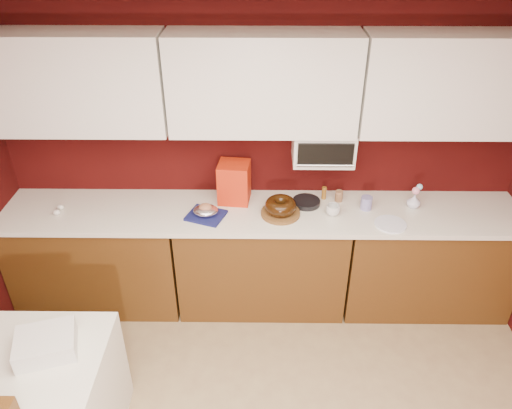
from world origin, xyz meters
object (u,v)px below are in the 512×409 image
Objects in this scene: foil_ham_nest at (206,210)px; blue_jar at (366,203)px; dining_table at (28,405)px; pandoro_box at (234,182)px; flower_vase at (414,200)px; coffee_mug at (333,209)px; newspaper_stack at (46,344)px; bundt_cake at (281,206)px; toaster_oven at (323,145)px.

foil_ham_nest is 1.23m from blue_jar.
pandoro_box reaches higher than dining_table.
flower_vase is at bearing 4.13° from blue_jar.
coffee_mug reaches higher than dining_table.
bundt_cake is at bearing 41.45° from newspaper_stack.
blue_jar reaches higher than dining_table.
toaster_oven is 1.90× the size of bundt_cake.
blue_jar is (0.66, 0.09, -0.03)m from bundt_cake.
blue_jar is (2.20, 1.38, 0.58)m from dining_table.
flower_vase is 0.38× the size of newspaper_stack.
coffee_mug is 0.31× the size of newspaper_stack.
coffee_mug is at bearing 34.49° from newspaper_stack.
flower_vase is (2.57, 1.41, 0.59)m from dining_table.
blue_jar reaches higher than newspaper_stack.
bundt_cake is at bearing 39.94° from dining_table.
flower_vase is at bearing -7.84° from toaster_oven.
flower_vase is at bearing 10.21° from coffee_mug.
flower_vase is at bearing 2.40° from pandoro_box.
pandoro_box is 2.61× the size of flower_vase.
coffee_mug is 2.14m from newspaper_stack.
coffee_mug is (1.93, 1.29, 0.58)m from dining_table.
flower_vase is 2.74m from newspaper_stack.
coffee_mug is at bearing -9.09° from pandoro_box.
toaster_oven is 3.64× the size of flower_vase.
toaster_oven reaches higher than foil_ham_nest.
dining_table is 2.99m from flower_vase.
blue_jar is at bearing 32.11° from dining_table.
toaster_oven reaches higher than pandoro_box.
toaster_oven is 2.27m from newspaper_stack.
toaster_oven is 4.42× the size of coffee_mug.
bundt_cake is at bearing 3.34° from foil_ham_nest.
dining_table is at bearing -127.91° from foil_ham_nest.
foil_ham_nest is (-0.56, -0.03, -0.03)m from bundt_cake.
newspaper_stack is at bearing -151.08° from flower_vase.
newspaper_stack is at bearing 25.83° from dining_table.
blue_jar is at bearing 5.82° from foil_ham_nest.
coffee_mug reaches higher than newspaper_stack.
toaster_oven is 2.43× the size of foil_ham_nest.
pandoro_box is (-0.36, 0.21, 0.08)m from bundt_cake.
flower_vase is (1.03, 0.12, -0.02)m from bundt_cake.
pandoro_box reaches higher than flower_vase.
bundt_cake is at bearing -179.40° from coffee_mug.
newspaper_stack is (-1.00, -1.41, -0.25)m from pandoro_box.
newspaper_stack is at bearing -138.55° from bundt_cake.
coffee_mug is at bearing -161.74° from blue_jar.
newspaper_stack is at bearing -119.35° from pandoro_box.
foil_ham_nest is at bearing -164.02° from toaster_oven.
toaster_oven is 1.00m from foil_ham_nest.
coffee_mug is at bearing 33.76° from dining_table.
dining_table is 9.83× the size of coffee_mug.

